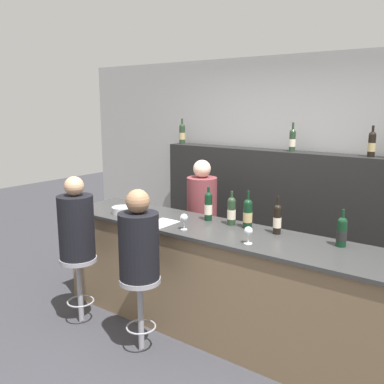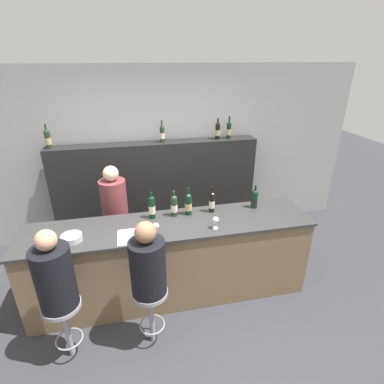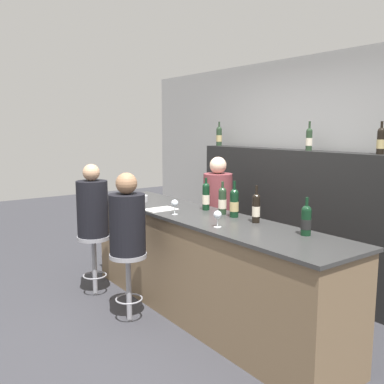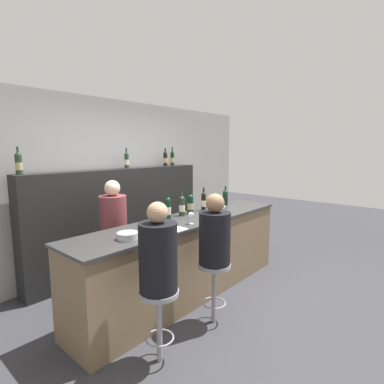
# 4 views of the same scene
# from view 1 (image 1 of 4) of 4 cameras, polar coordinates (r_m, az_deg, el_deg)

# --- Properties ---
(ground_plane) EXTENTS (16.00, 16.00, 0.00)m
(ground_plane) POSITION_cam_1_polar(r_m,az_deg,el_deg) (3.95, -0.17, -19.79)
(ground_plane) COLOR #333338
(wall_back) EXTENTS (6.40, 0.05, 2.60)m
(wall_back) POSITION_cam_1_polar(r_m,az_deg,el_deg) (5.08, 12.95, 2.78)
(wall_back) COLOR #9E9E9E
(wall_back) RESTS_ON ground_plane
(bar_counter) EXTENTS (3.21, 0.68, 0.99)m
(bar_counter) POSITION_cam_1_polar(r_m,az_deg,el_deg) (3.95, 2.70, -11.67)
(bar_counter) COLOR brown
(bar_counter) RESTS_ON ground_plane
(back_bar_cabinet) EXTENTS (3.01, 0.28, 1.55)m
(back_bar_cabinet) POSITION_cam_1_polar(r_m,az_deg,el_deg) (4.99, 11.62, -3.48)
(back_bar_cabinet) COLOR black
(back_bar_cabinet) RESTS_ON ground_plane
(wine_bottle_counter_0) EXTENTS (0.07, 0.07, 0.32)m
(wine_bottle_counter_0) POSITION_cam_1_polar(r_m,az_deg,el_deg) (3.99, 2.20, -1.87)
(wine_bottle_counter_0) COLOR black
(wine_bottle_counter_0) RESTS_ON bar_counter
(wine_bottle_counter_1) EXTENTS (0.08, 0.08, 0.31)m
(wine_bottle_counter_1) POSITION_cam_1_polar(r_m,az_deg,el_deg) (3.86, 5.29, -2.51)
(wine_bottle_counter_1) COLOR #233823
(wine_bottle_counter_1) RESTS_ON bar_counter
(wine_bottle_counter_2) EXTENTS (0.08, 0.08, 0.33)m
(wine_bottle_counter_2) POSITION_cam_1_polar(r_m,az_deg,el_deg) (3.77, 7.45, -2.84)
(wine_bottle_counter_2) COLOR black
(wine_bottle_counter_2) RESTS_ON bar_counter
(wine_bottle_counter_3) EXTENTS (0.07, 0.07, 0.32)m
(wine_bottle_counter_3) POSITION_cam_1_polar(r_m,az_deg,el_deg) (3.65, 11.31, -3.51)
(wine_bottle_counter_3) COLOR black
(wine_bottle_counter_3) RESTS_ON bar_counter
(wine_bottle_counter_4) EXTENTS (0.08, 0.08, 0.29)m
(wine_bottle_counter_4) POSITION_cam_1_polar(r_m,az_deg,el_deg) (3.47, 19.34, -4.99)
(wine_bottle_counter_4) COLOR black
(wine_bottle_counter_4) RESTS_ON bar_counter
(wine_bottle_backbar_0) EXTENTS (0.08, 0.08, 0.32)m
(wine_bottle_backbar_0) POSITION_cam_1_polar(r_m,az_deg,el_deg) (5.58, -1.32, 7.81)
(wine_bottle_backbar_0) COLOR #233823
(wine_bottle_backbar_0) RESTS_ON back_bar_cabinet
(wine_bottle_backbar_1) EXTENTS (0.07, 0.07, 0.31)m
(wine_bottle_backbar_1) POSITION_cam_1_polar(r_m,az_deg,el_deg) (4.79, 13.24, 6.78)
(wine_bottle_backbar_1) COLOR #233823
(wine_bottle_backbar_1) RESTS_ON back_bar_cabinet
(wine_bottle_backbar_2) EXTENTS (0.07, 0.07, 0.30)m
(wine_bottle_backbar_2) POSITION_cam_1_polar(r_m,az_deg,el_deg) (4.52, 22.85, 5.93)
(wine_bottle_backbar_2) COLOR black
(wine_bottle_backbar_2) RESTS_ON back_bar_cabinet
(wine_glass_0) EXTENTS (0.07, 0.07, 0.14)m
(wine_glass_0) POSITION_cam_1_polar(r_m,az_deg,el_deg) (3.70, -1.08, -3.51)
(wine_glass_0) COLOR silver
(wine_glass_0) RESTS_ON bar_counter
(wine_glass_1) EXTENTS (0.07, 0.07, 0.14)m
(wine_glass_1) POSITION_cam_1_polar(r_m,az_deg,el_deg) (3.37, 7.53, -5.26)
(wine_glass_1) COLOR silver
(wine_glass_1) RESTS_ON bar_counter
(metal_bowl) EXTENTS (0.21, 0.21, 0.07)m
(metal_bowl) POSITION_cam_1_polar(r_m,az_deg,el_deg) (4.32, -9.27, -2.39)
(metal_bowl) COLOR #B7B7BC
(metal_bowl) RESTS_ON bar_counter
(tasting_menu) EXTENTS (0.21, 0.30, 0.00)m
(tasting_menu) POSITION_cam_1_polar(r_m,az_deg,el_deg) (3.93, -4.17, -4.17)
(tasting_menu) COLOR white
(tasting_menu) RESTS_ON bar_counter
(bar_stool_left) EXTENTS (0.34, 0.34, 0.66)m
(bar_stool_left) POSITION_cam_1_polar(r_m,az_deg,el_deg) (4.22, -14.84, -10.33)
(bar_stool_left) COLOR gray
(bar_stool_left) RESTS_ON ground_plane
(guest_seated_left) EXTENTS (0.33, 0.33, 0.77)m
(guest_seated_left) POSITION_cam_1_polar(r_m,az_deg,el_deg) (4.07, -15.18, -4.11)
(guest_seated_left) COLOR black
(guest_seated_left) RESTS_ON bar_stool_left
(bar_stool_right) EXTENTS (0.34, 0.34, 0.66)m
(bar_stool_right) POSITION_cam_1_polar(r_m,az_deg,el_deg) (3.67, -6.92, -13.43)
(bar_stool_right) COLOR gray
(bar_stool_right) RESTS_ON ground_plane
(guest_seated_right) EXTENTS (0.33, 0.33, 0.74)m
(guest_seated_right) POSITION_cam_1_polar(r_m,az_deg,el_deg) (3.50, -7.10, -6.52)
(guest_seated_right) COLOR black
(guest_seated_right) RESTS_ON bar_stool_right
(bartender) EXTENTS (0.33, 0.33, 1.47)m
(bartender) POSITION_cam_1_polar(r_m,az_deg,el_deg) (4.76, 1.31, -5.25)
(bartender) COLOR brown
(bartender) RESTS_ON ground_plane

